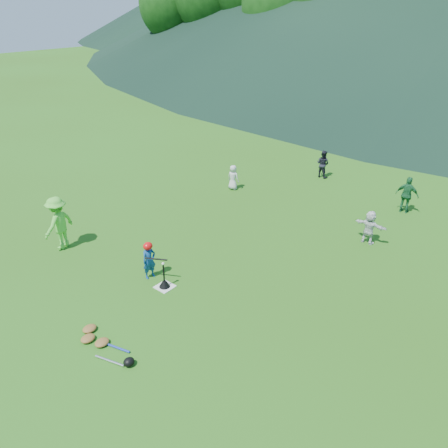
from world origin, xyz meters
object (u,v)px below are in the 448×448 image
(home_plate, at_px, (165,287))
(fielder_b, at_px, (323,164))
(batter_child, at_px, (149,261))
(batting_tee, at_px, (164,283))
(fielder_c, at_px, (407,195))
(fielder_d, at_px, (369,227))
(equipment_pile, at_px, (101,343))
(fielder_a, at_px, (233,177))
(adult_coach, at_px, (59,223))

(home_plate, distance_m, fielder_b, 10.03)
(batter_child, bearing_deg, batting_tee, -86.14)
(fielder_b, distance_m, fielder_c, 4.19)
(batter_child, xyz_separation_m, fielder_c, (3.97, 8.61, 0.14))
(home_plate, xyz_separation_m, fielder_b, (-0.67, 9.99, 0.58))
(batter_child, bearing_deg, fielder_b, 11.59)
(home_plate, xyz_separation_m, batter_child, (-0.65, 0.09, 0.52))
(fielder_d, height_order, batting_tee, fielder_d)
(home_plate, bearing_deg, equipment_pile, -78.04)
(fielder_a, xyz_separation_m, batting_tee, (2.79, -6.49, -0.37))
(batter_child, height_order, equipment_pile, batter_child)
(batter_child, relative_size, fielder_a, 1.06)
(adult_coach, relative_size, batting_tee, 2.46)
(batting_tee, height_order, equipment_pile, batting_tee)
(home_plate, bearing_deg, adult_coach, -172.71)
(batter_child, distance_m, fielder_a, 6.75)
(fielder_a, bearing_deg, home_plate, 109.07)
(batter_child, relative_size, fielder_c, 0.80)
(batter_child, bearing_deg, fielder_c, -13.26)
(fielder_c, distance_m, equipment_pile, 11.48)
(batter_child, height_order, fielder_d, fielder_d)
(batting_tee, relative_size, equipment_pile, 0.38)
(home_plate, distance_m, fielder_d, 6.58)
(fielder_a, height_order, fielder_c, fielder_c)
(fielder_c, bearing_deg, adult_coach, 46.99)
(fielder_c, xyz_separation_m, equipment_pile, (-2.81, -11.12, -0.60))
(fielder_b, relative_size, equipment_pile, 0.66)
(batting_tee, bearing_deg, batter_child, 172.35)
(home_plate, xyz_separation_m, fielder_d, (3.20, 5.73, 0.54))
(fielder_c, bearing_deg, fielder_b, -22.48)
(home_plate, height_order, equipment_pile, equipment_pile)
(batting_tee, bearing_deg, fielder_d, 60.82)
(fielder_a, distance_m, equipment_pile, 9.51)
(home_plate, distance_m, batting_tee, 0.12)
(home_plate, bearing_deg, batter_child, 172.35)
(fielder_d, relative_size, equipment_pile, 0.61)
(home_plate, xyz_separation_m, fielder_c, (3.32, 8.70, 0.66))
(home_plate, relative_size, fielder_b, 0.38)
(batter_child, height_order, fielder_a, batter_child)
(fielder_a, distance_m, fielder_d, 6.04)
(adult_coach, relative_size, equipment_pile, 0.93)
(home_plate, relative_size, equipment_pile, 0.25)
(batter_child, xyz_separation_m, fielder_d, (3.85, 5.64, 0.01))
(adult_coach, bearing_deg, home_plate, 83.05)
(fielder_a, xyz_separation_m, fielder_c, (6.11, 2.21, 0.17))
(equipment_pile, bearing_deg, fielder_b, 95.43)
(adult_coach, distance_m, fielder_c, 11.76)
(fielder_d, height_order, equipment_pile, fielder_d)
(fielder_b, distance_m, equipment_pile, 12.47)
(adult_coach, bearing_deg, fielder_d, 116.69)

